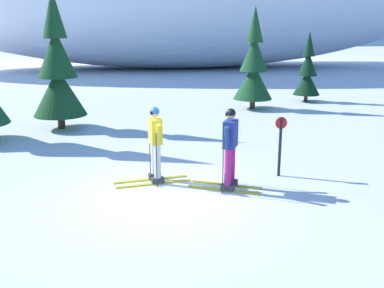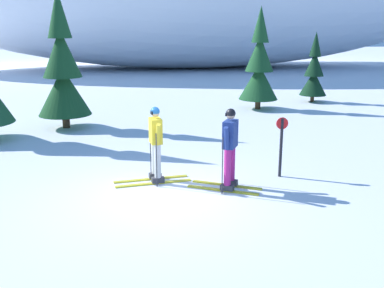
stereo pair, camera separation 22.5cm
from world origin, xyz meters
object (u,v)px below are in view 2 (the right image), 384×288
Objects in this scene: skier_navy_jacket at (230,147)px; pine_tree_center_right at (259,67)px; skier_yellow_jacket at (155,144)px; pine_tree_center_left at (62,71)px; pine_tree_far_right at (314,73)px; trail_marker_post at (281,143)px.

pine_tree_center_right is at bearing 71.38° from skier_navy_jacket.
skier_yellow_jacket is at bearing 156.72° from skier_navy_jacket.
pine_tree_center_right is (4.68, 8.60, 0.86)m from skier_yellow_jacket.
pine_tree_center_left is 11.29m from pine_tree_far_right.
pine_tree_center_left is 1.10× the size of pine_tree_center_right.
pine_tree_center_right is 3.33m from pine_tree_far_right.
trail_marker_post is at bearing -0.00° from skier_yellow_jacket.
skier_yellow_jacket is 2.91m from trail_marker_post.
skier_navy_jacket is at bearing -108.62° from pine_tree_center_right.
pine_tree_center_left is at bearing -158.52° from pine_tree_far_right.
skier_navy_jacket reaches higher than trail_marker_post.
pine_tree_center_left reaches higher than pine_tree_far_right.
pine_tree_far_right is (7.65, 10.05, 0.43)m from skier_yellow_jacket.
skier_yellow_jacket is 9.83m from pine_tree_center_right.
skier_navy_jacket is 0.38× the size of pine_tree_center_left.
skier_yellow_jacket is 1.24× the size of trail_marker_post.
pine_tree_center_right is (3.12, 9.27, 0.82)m from skier_navy_jacket.
skier_yellow_jacket is 0.38× the size of pine_tree_center_left.
trail_marker_post is at bearing -115.22° from pine_tree_far_right.
pine_tree_center_left reaches higher than skier_yellow_jacket.
skier_navy_jacket is 1.52m from trail_marker_post.
skier_navy_jacket reaches higher than skier_yellow_jacket.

